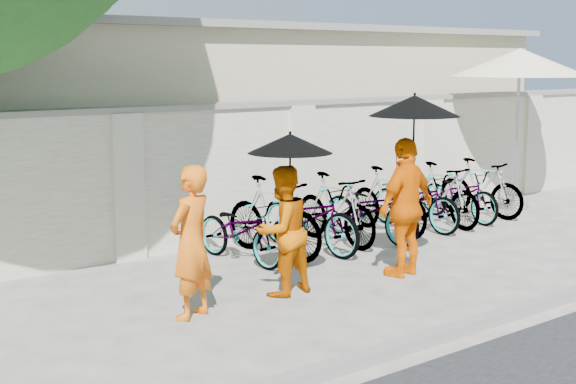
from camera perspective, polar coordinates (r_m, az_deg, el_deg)
ground at (r=9.26m, az=3.20°, el=-7.58°), size 80.00×80.00×0.00m
kerb at (r=8.11m, az=11.26°, el=-9.79°), size 40.00×0.16×0.12m
compound_wall at (r=12.12m, az=-3.19°, el=1.30°), size 20.00×0.30×2.00m
building_behind at (r=15.79m, az=-8.15°, el=5.28°), size 14.00×6.00×3.20m
monk_left at (r=8.45m, az=-6.91°, el=-3.57°), size 0.70×0.59×1.63m
monk_center at (r=9.24m, az=-0.40°, el=-2.76°), size 0.78×0.63×1.51m
parasol_center at (r=9.05m, az=0.15°, el=3.47°), size 0.97×0.97×1.02m
monk_right at (r=10.15m, az=8.39°, el=-1.07°), size 1.08×0.58×1.75m
parasol_right at (r=9.96m, az=8.98°, el=6.08°), size 1.12×1.12×1.28m
patio_umbrella at (r=15.13m, az=16.15°, el=8.72°), size 3.18×3.18×2.91m
bike_0 at (r=10.78m, az=-3.40°, el=-2.74°), size 0.76×1.73×0.88m
bike_1 at (r=11.10m, az=-1.04°, el=-1.78°), size 0.74×1.88×1.10m
bike_2 at (r=11.38m, az=1.58°, el=-1.77°), size 0.84×1.96×1.00m
bike_3 at (r=11.82m, az=3.37°, el=-1.24°), size 0.51×1.76×1.05m
bike_4 at (r=12.10m, az=5.90°, el=-1.24°), size 0.81×1.89×0.96m
bike_5 at (r=12.63m, az=7.13°, el=-0.63°), size 0.58×1.76×1.04m
bike_6 at (r=13.02m, az=9.04°, el=-0.61°), size 0.74×1.83×0.94m
bike_7 at (r=13.39m, az=10.88°, el=-0.18°), size 0.64×1.76×1.03m
bike_8 at (r=13.90m, az=12.12°, el=-0.17°), size 0.67×1.73×0.89m
bike_9 at (r=14.34m, az=13.55°, el=0.29°), size 0.66×1.71×1.00m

